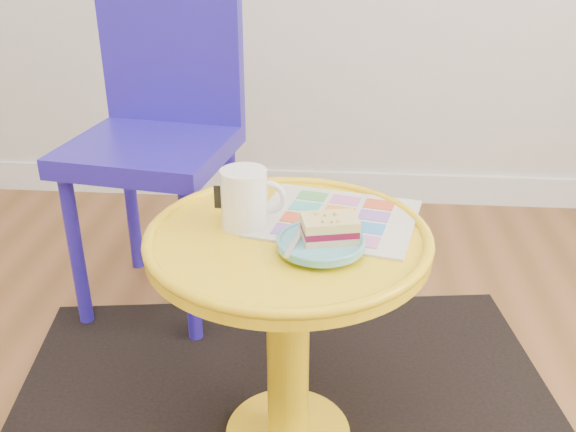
# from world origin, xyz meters

# --- Properties ---
(side_table) EXTENTS (0.54, 0.54, 0.52)m
(side_table) POSITION_xyz_m (0.24, 0.67, 0.37)
(side_table) COLOR yellow
(side_table) RESTS_ON ground
(chair) EXTENTS (0.48, 0.48, 0.94)m
(chair) POSITION_xyz_m (-0.17, 1.28, 0.54)
(chair) COLOR #281AAF
(chair) RESTS_ON ground
(newspaper) EXTENTS (0.36, 0.32, 0.01)m
(newspaper) POSITION_xyz_m (0.33, 0.74, 0.52)
(newspaper) COLOR silver
(newspaper) RESTS_ON side_table
(mug) EXTENTS (0.13, 0.09, 0.12)m
(mug) POSITION_xyz_m (0.16, 0.70, 0.58)
(mug) COLOR white
(mug) RESTS_ON side_table
(plate) EXTENTS (0.16, 0.16, 0.02)m
(plate) POSITION_xyz_m (0.31, 0.61, 0.53)
(plate) COLOR #5BB3C1
(plate) RESTS_ON newspaper
(cake_slice) EXTENTS (0.11, 0.09, 0.04)m
(cake_slice) POSITION_xyz_m (0.32, 0.61, 0.56)
(cake_slice) COLOR #D3BC8C
(cake_slice) RESTS_ON plate
(fork) EXTENTS (0.04, 0.14, 0.00)m
(fork) POSITION_xyz_m (0.27, 0.62, 0.54)
(fork) COLOR silver
(fork) RESTS_ON plate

